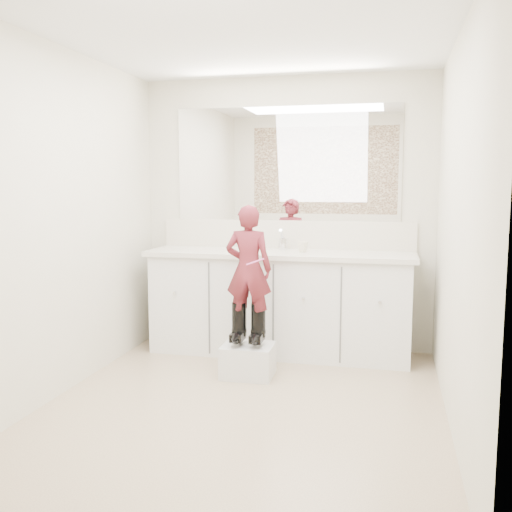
# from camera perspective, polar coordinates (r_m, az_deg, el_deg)

# --- Properties ---
(floor) EXTENTS (3.00, 3.00, 0.00)m
(floor) POSITION_cam_1_polar(r_m,az_deg,el_deg) (3.93, -1.17, -14.64)
(floor) COLOR #8B6F5B
(floor) RESTS_ON ground
(ceiling) EXTENTS (3.00, 3.00, 0.00)m
(ceiling) POSITION_cam_1_polar(r_m,az_deg,el_deg) (3.77, -1.27, 21.61)
(ceiling) COLOR white
(ceiling) RESTS_ON wall_back
(wall_back) EXTENTS (2.60, 0.00, 2.60)m
(wall_back) POSITION_cam_1_polar(r_m,az_deg,el_deg) (5.12, 3.01, 4.25)
(wall_back) COLOR beige
(wall_back) RESTS_ON floor
(wall_front) EXTENTS (2.60, 0.00, 2.60)m
(wall_front) POSITION_cam_1_polar(r_m,az_deg,el_deg) (2.24, -10.87, 0.36)
(wall_front) COLOR beige
(wall_front) RESTS_ON floor
(wall_left) EXTENTS (0.00, 3.00, 3.00)m
(wall_left) POSITION_cam_1_polar(r_m,az_deg,el_deg) (4.18, -18.78, 3.21)
(wall_left) COLOR beige
(wall_left) RESTS_ON floor
(wall_right) EXTENTS (0.00, 3.00, 3.00)m
(wall_right) POSITION_cam_1_polar(r_m,az_deg,el_deg) (3.56, 19.49, 2.56)
(wall_right) COLOR beige
(wall_right) RESTS_ON floor
(vanity_cabinet) EXTENTS (2.20, 0.55, 0.85)m
(vanity_cabinet) POSITION_cam_1_polar(r_m,az_deg,el_deg) (4.95, 2.38, -4.90)
(vanity_cabinet) COLOR silver
(vanity_cabinet) RESTS_ON floor
(countertop) EXTENTS (2.28, 0.58, 0.04)m
(countertop) POSITION_cam_1_polar(r_m,az_deg,el_deg) (4.87, 2.37, 0.20)
(countertop) COLOR beige
(countertop) RESTS_ON vanity_cabinet
(backsplash) EXTENTS (2.28, 0.03, 0.25)m
(backsplash) POSITION_cam_1_polar(r_m,az_deg,el_deg) (5.12, 2.96, 2.17)
(backsplash) COLOR beige
(backsplash) RESTS_ON countertop
(mirror) EXTENTS (2.00, 0.02, 1.00)m
(mirror) POSITION_cam_1_polar(r_m,az_deg,el_deg) (5.11, 3.02, 9.18)
(mirror) COLOR white
(mirror) RESTS_ON wall_back
(dot_panel) EXTENTS (2.00, 0.01, 1.20)m
(dot_panel) POSITION_cam_1_polar(r_m,az_deg,el_deg) (2.25, -11.04, 11.86)
(dot_panel) COLOR #472819
(dot_panel) RESTS_ON wall_front
(faucet) EXTENTS (0.08, 0.08, 0.10)m
(faucet) POSITION_cam_1_polar(r_m,az_deg,el_deg) (5.02, 2.73, 1.21)
(faucet) COLOR silver
(faucet) RESTS_ON countertop
(cup) EXTENTS (0.13, 0.13, 0.09)m
(cup) POSITION_cam_1_polar(r_m,az_deg,el_deg) (4.86, 4.69, 0.95)
(cup) COLOR beige
(cup) RESTS_ON countertop
(soap_bottle) EXTENTS (0.10, 0.10, 0.21)m
(soap_bottle) POSITION_cam_1_polar(r_m,az_deg,el_deg) (4.97, -1.16, 1.80)
(soap_bottle) COLOR silver
(soap_bottle) RESTS_ON countertop
(step_stool) EXTENTS (0.39, 0.33, 0.25)m
(step_stool) POSITION_cam_1_polar(r_m,az_deg,el_deg) (4.43, -0.80, -10.40)
(step_stool) COLOR silver
(step_stool) RESTS_ON floor
(boot_left) EXTENTS (0.12, 0.22, 0.32)m
(boot_left) POSITION_cam_1_polar(r_m,az_deg,el_deg) (4.39, -1.70, -6.73)
(boot_left) COLOR black
(boot_left) RESTS_ON step_stool
(boot_right) EXTENTS (0.12, 0.22, 0.32)m
(boot_right) POSITION_cam_1_polar(r_m,az_deg,el_deg) (4.35, 0.22, -6.84)
(boot_right) COLOR black
(boot_right) RESTS_ON step_stool
(toddler) EXTENTS (0.36, 0.24, 0.97)m
(toddler) POSITION_cam_1_polar(r_m,az_deg,el_deg) (4.29, -0.75, -1.30)
(toddler) COLOR #9E303F
(toddler) RESTS_ON step_stool
(toothbrush) EXTENTS (0.14, 0.01, 0.06)m
(toothbrush) POSITION_cam_1_polar(r_m,az_deg,el_deg) (4.19, -0.09, -0.58)
(toothbrush) COLOR pink
(toothbrush) RESTS_ON toddler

